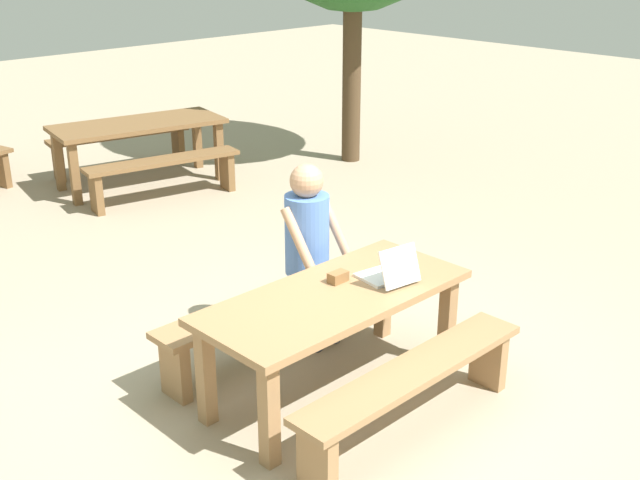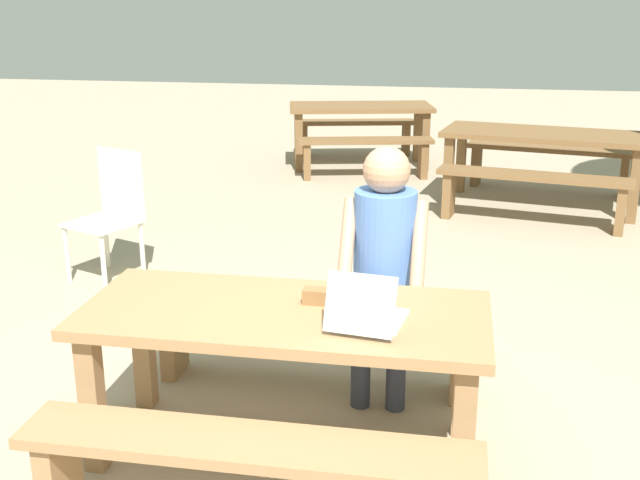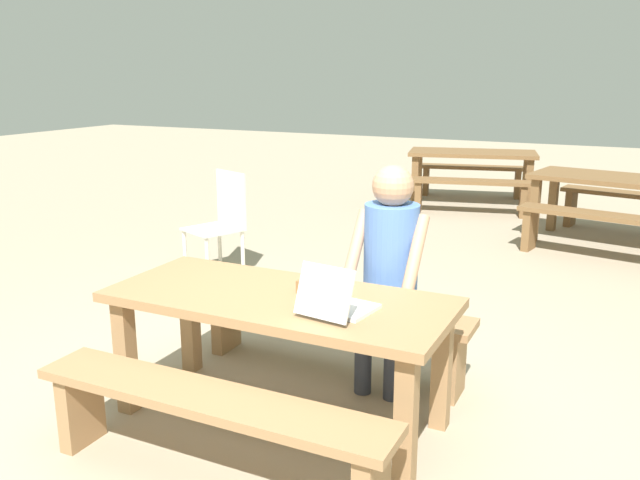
% 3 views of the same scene
% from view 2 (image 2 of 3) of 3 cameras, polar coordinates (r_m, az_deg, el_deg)
% --- Properties ---
extents(ground_plane, '(30.00, 30.00, 0.00)m').
position_cam_2_polar(ground_plane, '(3.79, -2.48, -14.97)').
color(ground_plane, tan).
extents(picnic_table_front, '(1.80, 0.78, 0.70)m').
position_cam_2_polar(picnic_table_front, '(3.50, -2.61, -6.69)').
color(picnic_table_front, '#9E754C').
rests_on(picnic_table_front, ground).
extents(bench_near, '(1.76, 0.30, 0.45)m').
position_cam_2_polar(bench_near, '(3.08, -5.28, -16.05)').
color(bench_near, '#9E754C').
rests_on(bench_near, ground).
extents(bench_far, '(1.76, 0.30, 0.45)m').
position_cam_2_polar(bench_far, '(4.19, -0.61, -6.37)').
color(bench_far, '#9E754C').
rests_on(bench_far, ground).
extents(laptop, '(0.33, 0.38, 0.26)m').
position_cam_2_polar(laptop, '(3.27, 3.40, -5.30)').
color(laptop, white).
rests_on(laptop, picnic_table_front).
extents(small_pouch, '(0.13, 0.08, 0.07)m').
position_cam_2_polar(small_pouch, '(3.51, -0.19, -4.10)').
color(small_pouch, olive).
rests_on(small_pouch, picnic_table_front).
extents(person_seated, '(0.42, 0.41, 1.32)m').
position_cam_2_polar(person_seated, '(3.95, 4.67, -1.03)').
color(person_seated, '#333847').
rests_on(person_seated, ground).
extents(plastic_chair, '(0.57, 0.57, 0.94)m').
position_cam_2_polar(plastic_chair, '(5.97, -14.98, 1.98)').
color(plastic_chair, silver).
rests_on(plastic_chair, ground).
extents(picnic_table_mid, '(2.05, 1.18, 0.75)m').
position_cam_2_polar(picnic_table_mid, '(8.00, 15.99, 6.80)').
color(picnic_table_mid, brown).
rests_on(picnic_table_mid, ground).
extents(bench_mid_south, '(1.76, 0.63, 0.48)m').
position_cam_2_polar(bench_mid_south, '(7.38, 15.23, 3.75)').
color(bench_mid_south, brown).
rests_on(bench_mid_south, ground).
extents(bench_mid_north, '(1.76, 0.63, 0.48)m').
position_cam_2_polar(bench_mid_north, '(8.74, 16.32, 5.74)').
color(bench_mid_north, brown).
rests_on(bench_mid_north, ground).
extents(picnic_table_rear, '(1.83, 1.14, 0.75)m').
position_cam_2_polar(picnic_table_rear, '(9.59, 2.96, 9.08)').
color(picnic_table_rear, brown).
rests_on(picnic_table_rear, ground).
extents(bench_rear_south, '(1.56, 0.63, 0.46)m').
position_cam_2_polar(bench_rear_south, '(8.99, 3.32, 6.61)').
color(bench_rear_south, brown).
rests_on(bench_rear_south, ground).
extents(bench_rear_north, '(1.56, 0.63, 0.46)m').
position_cam_2_polar(bench_rear_north, '(10.29, 2.59, 8.01)').
color(bench_rear_north, brown).
rests_on(bench_rear_north, ground).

